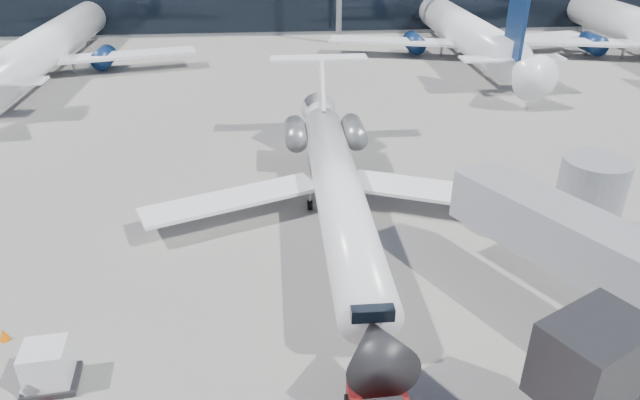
{
  "coord_description": "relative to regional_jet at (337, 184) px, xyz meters",
  "views": [
    {
      "loc": [
        -3.22,
        -22.33,
        15.78
      ],
      "look_at": [
        -1.16,
        1.99,
        2.82
      ],
      "focal_mm": 32.0,
      "sensor_mm": 36.0,
      "label": 1
    }
  ],
  "objects": [
    {
      "name": "ground",
      "position": [
        0.0,
        -4.96,
        -2.2
      ],
      "size": [
        260.0,
        260.0,
        0.0
      ],
      "primitive_type": "plane",
      "color": "slate",
      "rests_on": "ground"
    },
    {
      "name": "apron_centerline",
      "position": [
        0.0,
        -2.96,
        -2.19
      ],
      "size": [
        0.25,
        40.0,
        0.01
      ],
      "primitive_type": "cube",
      "color": "silver",
      "rests_on": "ground"
    },
    {
      "name": "jet_bridge",
      "position": [
        9.8,
        -7.97,
        0.81
      ],
      "size": [
        10.03,
        15.2,
        4.9
      ],
      "color": "#94969C",
      "rests_on": "ground"
    },
    {
      "name": "regional_jet",
      "position": [
        0.0,
        0.0,
        0.0
      ],
      "size": [
        21.33,
        26.3,
        6.59
      ],
      "color": "white",
      "rests_on": "ground"
    },
    {
      "name": "uld_container",
      "position": [
        -11.69,
        -11.25,
        -1.32
      ],
      "size": [
        2.05,
        1.79,
        1.78
      ],
      "rotation": [
        0.0,
        0.0,
        0.1
      ],
      "color": "black",
      "rests_on": "ground"
    },
    {
      "name": "safety_cone_left",
      "position": [
        -14.39,
        -8.62,
        -1.92
      ],
      "size": [
        0.41,
        0.41,
        0.56
      ],
      "primitive_type": "cone",
      "color": "orange",
      "rests_on": "ground"
    },
    {
      "name": "bg_airliner_1",
      "position": [
        -25.36,
        32.63,
        3.23
      ],
      "size": [
        33.54,
        35.51,
        10.85
      ],
      "primitive_type": null,
      "color": "white",
      "rests_on": "ground"
    },
    {
      "name": "bg_airliner_2",
      "position": [
        17.95,
        36.43,
        3.39
      ],
      "size": [
        34.53,
        36.57,
        11.17
      ],
      "primitive_type": null,
      "color": "white",
      "rests_on": "ground"
    }
  ]
}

